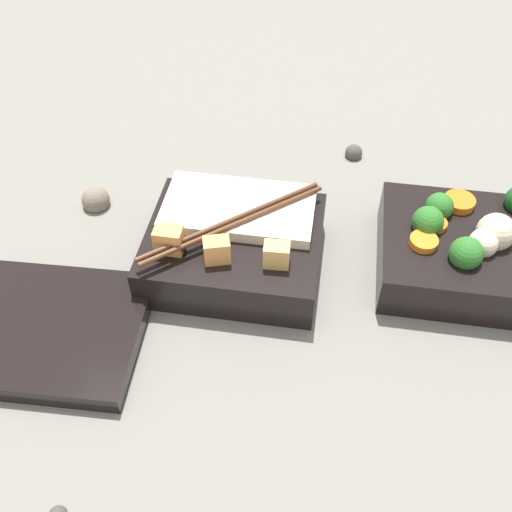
{
  "coord_description": "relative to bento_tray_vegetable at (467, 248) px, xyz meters",
  "views": [
    {
      "loc": [
        0.03,
        0.45,
        0.46
      ],
      "look_at": [
        0.09,
        0.06,
        0.05
      ],
      "focal_mm": 42.0,
      "sensor_mm": 36.0,
      "label": 1
    }
  ],
  "objects": [
    {
      "name": "pebble_2",
      "position": [
        0.41,
        -0.03,
        -0.02
      ],
      "size": [
        0.03,
        0.03,
        0.03
      ],
      "primitive_type": "sphere",
      "color": "#7A6B5B",
      "rests_on": "ground_plane"
    },
    {
      "name": "pebble_1",
      "position": [
        0.12,
        -0.17,
        -0.02
      ],
      "size": [
        0.02,
        0.02,
        0.02
      ],
      "primitive_type": "sphere",
      "color": "#474442",
      "rests_on": "ground_plane"
    },
    {
      "name": "bento_tray_vegetable",
      "position": [
        0.0,
        0.0,
        0.0
      ],
      "size": [
        0.17,
        0.15,
        0.08
      ],
      "color": "black",
      "rests_on": "ground_plane"
    },
    {
      "name": "bento_tray_rice",
      "position": [
        0.23,
        0.03,
        -0.0
      ],
      "size": [
        0.17,
        0.15,
        0.07
      ],
      "color": "black",
      "rests_on": "ground_plane"
    },
    {
      "name": "bento_lid",
      "position": [
        0.39,
        0.15,
        -0.02
      ],
      "size": [
        0.18,
        0.15,
        0.02
      ],
      "primitive_type": "cube",
      "rotation": [
        0.0,
        0.0,
        0.04
      ],
      "color": "black",
      "rests_on": "ground_plane"
    },
    {
      "name": "ground_plane",
      "position": [
        0.11,
        0.0,
        -0.03
      ],
      "size": [
        3.0,
        3.0,
        0.0
      ],
      "primitive_type": "plane",
      "color": "slate"
    }
  ]
}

